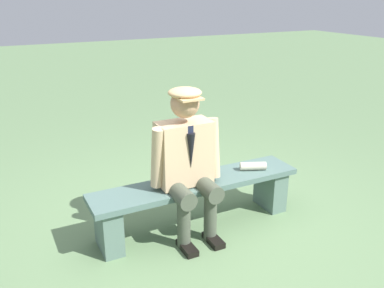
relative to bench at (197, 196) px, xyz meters
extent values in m
plane|color=#5E7D53|center=(0.00, 0.00, -0.30)|extent=(30.00, 30.00, 0.00)
cube|color=#4D6962|center=(0.00, 0.00, 0.12)|extent=(1.90, 0.38, 0.05)
cube|color=slate|center=(-0.81, 0.00, -0.10)|extent=(0.16, 0.33, 0.40)
cube|color=slate|center=(0.81, 0.00, -0.10)|extent=(0.16, 0.33, 0.40)
cube|color=tan|center=(0.12, 0.00, 0.43)|extent=(0.45, 0.24, 0.54)
cylinder|color=#1E2338|center=(0.12, 0.00, 0.67)|extent=(0.25, 0.25, 0.06)
cone|color=black|center=(0.12, 0.13, 0.49)|extent=(0.07, 0.07, 0.30)
sphere|color=tan|center=(0.12, 0.02, 0.86)|extent=(0.24, 0.24, 0.24)
ellipsoid|color=tan|center=(0.12, 0.02, 0.95)|extent=(0.27, 0.27, 0.08)
cube|color=tan|center=(0.12, 0.13, 0.92)|extent=(0.19, 0.11, 0.02)
cylinder|color=#464E3F|center=(0.00, 0.12, 0.16)|extent=(0.15, 0.45, 0.15)
cylinder|color=#464E3F|center=(0.00, 0.25, -0.07)|extent=(0.11, 0.11, 0.46)
cube|color=black|center=(0.00, 0.31, -0.28)|extent=(0.10, 0.24, 0.05)
cylinder|color=tan|center=(-0.14, 0.04, 0.44)|extent=(0.12, 0.18, 0.52)
cylinder|color=#464E3F|center=(0.25, 0.12, 0.16)|extent=(0.15, 0.45, 0.15)
cylinder|color=#464E3F|center=(0.25, 0.25, -0.07)|extent=(0.11, 0.11, 0.46)
cube|color=black|center=(0.25, 0.31, -0.28)|extent=(0.10, 0.24, 0.05)
cylinder|color=tan|center=(0.38, 0.04, 0.44)|extent=(0.11, 0.17, 0.52)
cylinder|color=beige|center=(-0.57, 0.02, 0.18)|extent=(0.25, 0.16, 0.08)
camera|label=1|loc=(1.51, 2.90, 1.69)|focal=38.72mm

